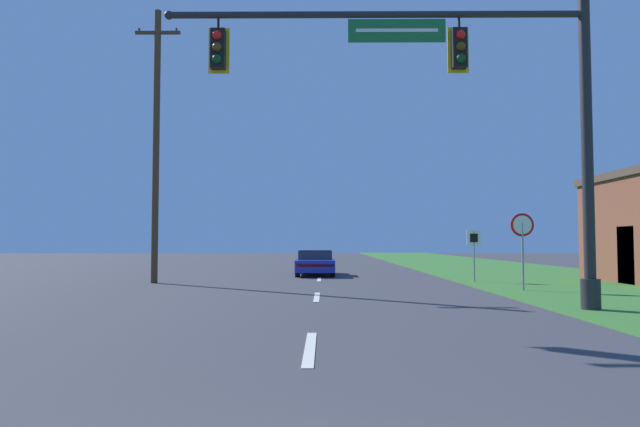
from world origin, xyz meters
The scene contains 7 objects.
grass_verge_right centered at (10.50, 30.00, 0.02)m, with size 10.00×110.00×0.04m.
road_center_line centered at (0.00, 22.00, 0.01)m, with size 0.16×34.80×0.01m.
signal_mast centered at (3.89, 10.70, 4.84)m, with size 10.23×0.47×7.86m.
car_ahead centered at (-0.23, 25.20, 0.60)m, with size 1.87×4.55×1.19m.
stop_sign centered at (6.69, 16.01, 1.86)m, with size 0.76×0.07×2.50m.
route_sign_post centered at (6.16, 20.06, 1.53)m, with size 0.55×0.06×2.03m.
utility_pole_near centered at (-6.46, 19.73, 5.61)m, with size 1.80×0.26×10.89m.
Camera 1 is at (0.21, -2.63, 1.59)m, focal length 32.00 mm.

